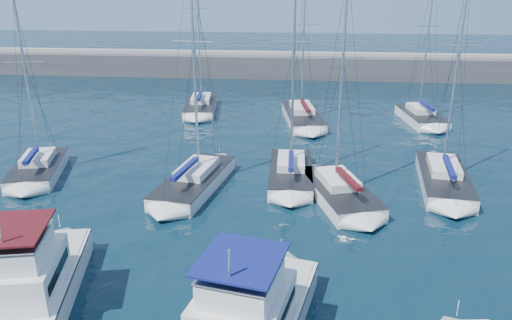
# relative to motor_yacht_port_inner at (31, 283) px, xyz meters

# --- Properties ---
(ground) EXTENTS (220.00, 220.00, 0.00)m
(ground) POSITION_rel_motor_yacht_port_inner_xyz_m (8.99, 2.39, -1.13)
(ground) COLOR black
(ground) RESTS_ON ground
(breakwater) EXTENTS (160.00, 6.00, 4.45)m
(breakwater) POSITION_rel_motor_yacht_port_inner_xyz_m (8.99, 54.39, -0.08)
(breakwater) COLOR #424244
(breakwater) RESTS_ON ground
(motor_yacht_port_inner) EXTENTS (5.09, 9.01, 4.69)m
(motor_yacht_port_inner) POSITION_rel_motor_yacht_port_inner_xyz_m (0.00, 0.00, 0.00)
(motor_yacht_port_inner) COLOR silver
(motor_yacht_port_inner) RESTS_ON ground
(motor_yacht_stbd_inner) EXTENTS (5.46, 9.07, 4.69)m
(motor_yacht_stbd_inner) POSITION_rel_motor_yacht_port_inner_xyz_m (9.63, -1.44, 0.00)
(motor_yacht_stbd_inner) COLOR silver
(motor_yacht_stbd_inner) RESTS_ON ground
(sailboat_mid_a) EXTENTS (4.70, 7.44, 12.85)m
(sailboat_mid_a) POSITION_rel_motor_yacht_port_inner_xyz_m (-7.39, 14.53, -0.62)
(sailboat_mid_a) COLOR silver
(sailboat_mid_a) RESTS_ON ground
(sailboat_mid_b) EXTENTS (4.54, 9.08, 15.58)m
(sailboat_mid_b) POSITION_rel_motor_yacht_port_inner_xyz_m (4.33, 13.37, -0.61)
(sailboat_mid_b) COLOR silver
(sailboat_mid_b) RESTS_ON ground
(sailboat_mid_c) EXTENTS (3.10, 7.88, 15.28)m
(sailboat_mid_c) POSITION_rel_motor_yacht_port_inner_xyz_m (10.81, 15.41, -0.60)
(sailboat_mid_c) COLOR silver
(sailboat_mid_c) RESTS_ON ground
(sailboat_mid_d) EXTENTS (5.32, 8.27, 14.36)m
(sailboat_mid_d) POSITION_rel_motor_yacht_port_inner_xyz_m (14.02, 12.42, -0.61)
(sailboat_mid_d) COLOR silver
(sailboat_mid_d) RESTS_ON ground
(sailboat_mid_e) EXTENTS (4.12, 9.14, 15.06)m
(sailboat_mid_e) POSITION_rel_motor_yacht_port_inner_xyz_m (21.32, 15.41, -0.61)
(sailboat_mid_e) COLOR silver
(sailboat_mid_e) RESTS_ON ground
(sailboat_back_a) EXTENTS (3.97, 8.72, 16.89)m
(sailboat_back_a) POSITION_rel_motor_yacht_port_inner_xyz_m (0.72, 33.77, -0.59)
(sailboat_back_a) COLOR silver
(sailboat_back_a) RESTS_ON ground
(sailboat_back_b) EXTENTS (4.60, 10.03, 14.78)m
(sailboat_back_b) POSITION_rel_motor_yacht_port_inner_xyz_m (11.54, 30.75, -0.63)
(sailboat_back_b) COLOR silver
(sailboat_back_b) RESTS_ON ground
(sailboat_back_c) EXTENTS (4.07, 7.57, 14.60)m
(sailboat_back_c) POSITION_rel_motor_yacht_port_inner_xyz_m (23.23, 31.54, -0.60)
(sailboat_back_c) COLOR silver
(sailboat_back_c) RESTS_ON ground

